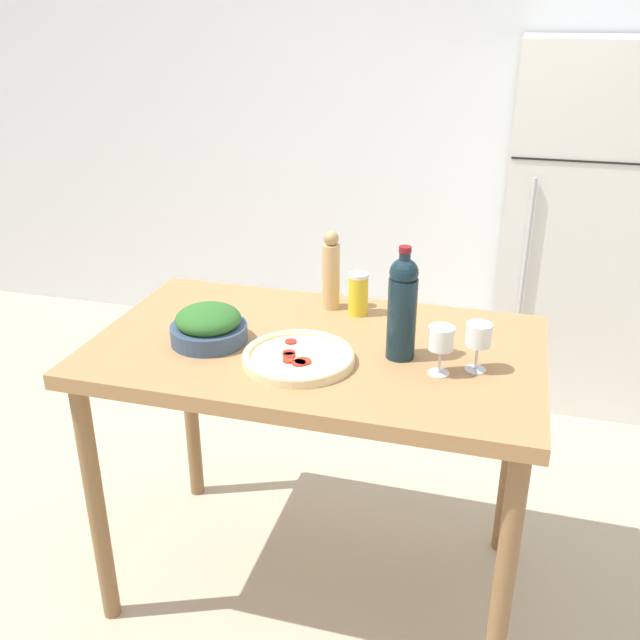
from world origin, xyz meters
name	(u,v)px	position (x,y,z in m)	size (l,w,h in m)	color
ground_plane	(317,578)	(0.00, 0.00, 0.00)	(14.00, 14.00, 0.00)	#BCAD93
wall_back	(422,118)	(0.00, 2.08, 1.30)	(6.40, 0.06, 2.60)	silver
refrigerator	(587,228)	(0.88, 1.70, 0.87)	(0.79, 0.68, 1.73)	silver
prep_counter	(317,374)	(0.00, 0.00, 0.82)	(1.35, 0.79, 0.92)	#A87A4C
wine_bottle	(402,306)	(0.26, -0.02, 1.08)	(0.08, 0.08, 0.33)	#142833
wine_glass_near	(441,341)	(0.38, -0.10, 1.03)	(0.07, 0.07, 0.14)	silver
wine_glass_far	(478,337)	(0.48, -0.05, 1.03)	(0.07, 0.07, 0.14)	silver
pepper_mill	(331,271)	(-0.03, 0.28, 1.05)	(0.06, 0.06, 0.27)	tan
salad_bowl	(209,326)	(-0.32, -0.07, 0.98)	(0.23, 0.23, 0.12)	#384C6B
homemade_pizza	(299,357)	(-0.02, -0.13, 0.94)	(0.32, 0.32, 0.03)	beige
salt_canister	(358,294)	(0.07, 0.25, 0.99)	(0.07, 0.07, 0.14)	yellow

